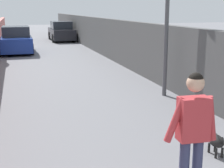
# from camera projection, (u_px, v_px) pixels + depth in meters

# --- Properties ---
(ground_plane) EXTENTS (80.00, 80.00, 0.00)m
(ground_plane) POSITION_uv_depth(u_px,v_px,m) (59.00, 67.00, 14.67)
(ground_plane) COLOR slate
(fence_right) EXTENTS (48.00, 0.30, 2.03)m
(fence_right) POSITION_uv_depth(u_px,v_px,m) (137.00, 47.00, 13.37)
(fence_right) COLOR #4C4C4C
(fence_right) RESTS_ON ground
(lamp_post) EXTENTS (0.36, 0.36, 4.00)m
(lamp_post) POSITION_uv_depth(u_px,v_px,m) (168.00, 0.00, 9.24)
(lamp_post) COLOR #4C4C51
(lamp_post) RESTS_ON ground
(person_skateboarder) EXTENTS (0.25, 0.71, 1.71)m
(person_skateboarder) POSITION_uv_depth(u_px,v_px,m) (193.00, 128.00, 4.10)
(person_skateboarder) COLOR #333859
(person_skateboarder) RESTS_ON skateboard
(dog) EXTENTS (1.58, 1.36, 1.06)m
(dog) POSITION_uv_depth(u_px,v_px,m) (215.00, 140.00, 5.81)
(dog) COLOR black
(dog) RESTS_ON ground
(car_near) EXTENTS (4.05, 1.80, 1.54)m
(car_near) POSITION_uv_depth(u_px,v_px,m) (16.00, 40.00, 19.23)
(car_near) COLOR navy
(car_near) RESTS_ON ground
(car_far) EXTENTS (4.40, 1.80, 1.54)m
(car_far) POSITION_uv_depth(u_px,v_px,m) (61.00, 32.00, 26.50)
(car_far) COLOR black
(car_far) RESTS_ON ground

